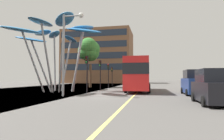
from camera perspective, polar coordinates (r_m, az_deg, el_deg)
ground at (r=16.17m, az=-5.35°, el=-8.09°), size 120.00×240.00×0.10m
red_bus at (r=22.88m, az=7.88°, el=-1.03°), size 2.86×10.87×3.86m
leaf_sculpture at (r=23.00m, az=-16.70°, el=10.05°), size 9.78×10.94×8.16m
traffic_light_kerb_near at (r=20.22m, az=-7.56°, el=1.15°), size 0.28×0.42×3.89m
traffic_light_kerb_far at (r=24.66m, az=-3.58°, el=0.45°), size 0.28×0.42×3.86m
traffic_light_island_mid at (r=29.23m, az=-1.11°, el=-0.14°), size 0.28×0.42×3.76m
traffic_light_opposite at (r=34.02m, az=0.01°, el=-0.75°), size 0.28×0.42×3.52m
car_parked_near at (r=12.83m, az=28.20°, el=-4.70°), size 1.96×4.18×2.09m
car_parked_mid at (r=19.18m, az=23.37°, el=-3.64°), size 1.92×4.34×2.31m
street_lamp at (r=16.87m, az=-12.90°, el=8.05°), size 1.89×0.44×7.11m
tree_pavement_near at (r=33.07m, az=-6.90°, el=5.87°), size 3.75×5.10×8.25m
backdrop_building at (r=63.51m, az=-4.06°, el=3.80°), size 21.87×12.90×16.92m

